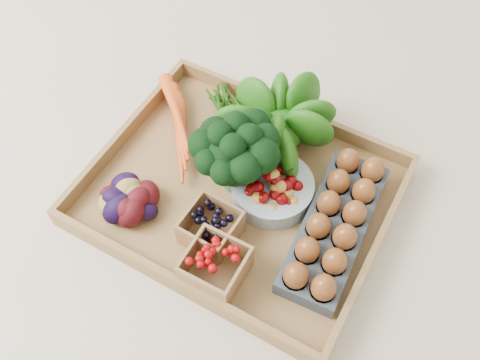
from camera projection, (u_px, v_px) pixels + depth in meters
The scene contains 10 objects.
ground at pixel (240, 197), 1.04m from camera, with size 4.00×4.00×0.00m, color beige.
tray at pixel (240, 195), 1.03m from camera, with size 0.55×0.45×0.01m, color olive.
carrots at pixel (180, 123), 1.09m from camera, with size 0.20×0.14×0.05m, color #E94C16, non-canonical shape.
lettuce at pixel (278, 119), 1.03m from camera, with size 0.15×0.15×0.15m, color #17450A.
broccoli at pixel (235, 165), 0.99m from camera, with size 0.16×0.16×0.13m, color black, non-canonical shape.
cherry_bowl at pixel (272, 189), 1.01m from camera, with size 0.16×0.16×0.04m, color #8C9EA5.
egg_carton at pixel (334, 228), 0.96m from camera, with size 0.11×0.31×0.04m, color #383E47.
potatoes at pixel (126, 198), 0.98m from camera, with size 0.13×0.13×0.08m, color #37080D, non-canonical shape.
punnet_blackberry at pixel (211, 227), 0.95m from camera, with size 0.09×0.09×0.06m, color black.
punnet_raspberry at pixel (215, 266), 0.90m from camera, with size 0.10×0.10×0.07m, color #800507.
Camera 1 is at (0.27, -0.48, 0.88)m, focal length 40.00 mm.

